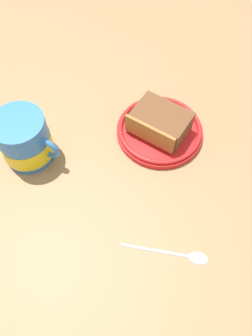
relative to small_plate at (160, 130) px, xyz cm
name	(u,v)px	position (x,y,z in cm)	size (l,w,h in cm)	color
ground_plane	(133,172)	(9.44, -0.52, -2.06)	(130.72, 130.72, 2.23)	#936D47
small_plate	(160,130)	(0.00, 0.00, 0.00)	(16.27, 16.27, 1.92)	red
cake_slice	(160,123)	(0.26, -0.02, 2.54)	(7.95, 10.37, 4.74)	#9E662D
tea_mug	(25,140)	(15.66, -18.53, 3.33)	(9.09, 11.52, 9.28)	#3372BF
teaspoon	(183,255)	(19.27, 13.54, -0.60)	(5.58, 13.23, 0.80)	silver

